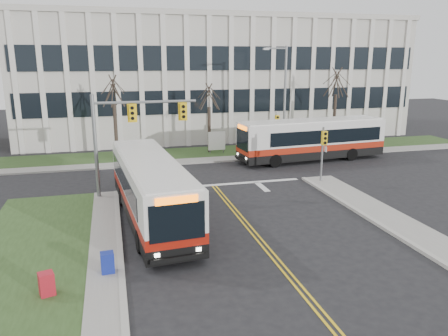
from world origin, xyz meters
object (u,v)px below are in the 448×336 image
bus_main (151,191)px  streetlight (283,95)px  directory_sign (217,141)px  bus_cross (312,141)px  newspaper_box_blue (108,264)px  newspaper_box_red (47,285)px

bus_main → streetlight: bearing=42.1°
streetlight → directory_sign: (-5.53, 1.30, -4.02)m
directory_sign → bus_cross: (7.03, -4.13, 0.47)m
newspaper_box_blue → bus_cross: bearing=40.5°
newspaper_box_red → bus_main: bearing=40.6°
directory_sign → newspaper_box_red: size_ratio=2.11×
bus_cross → newspaper_box_blue: (-16.33, -16.24, -1.17)m
bus_cross → newspaper_box_red: bearing=-51.8°
streetlight → bus_main: size_ratio=0.78×
bus_main → newspaper_box_red: 8.12m
bus_cross → newspaper_box_blue: size_ratio=12.97×
bus_main → newspaper_box_red: size_ratio=12.49×
bus_main → newspaper_box_red: (-4.29, -6.81, -1.11)m
directory_sign → newspaper_box_red: 24.34m
directory_sign → newspaper_box_blue: size_ratio=2.11×
directory_sign → bus_main: bus_main is taller
directory_sign → newspaper_box_blue: directory_sign is taller
newspaper_box_red → newspaper_box_blue: bearing=11.7°
newspaper_box_red → bus_cross: bearing=26.2°
streetlight → directory_sign: 6.96m
bus_main → newspaper_box_red: bearing=-126.9°
streetlight → bus_cross: (1.50, -2.83, -3.55)m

